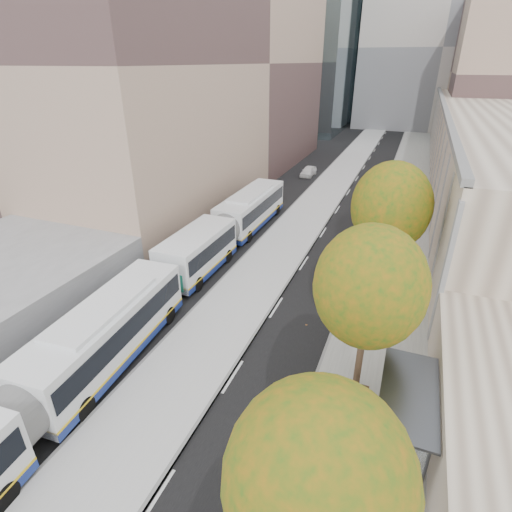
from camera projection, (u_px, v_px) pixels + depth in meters
The scene contains 12 objects.
bus_platform at pixel (312, 209), 37.83m from camera, with size 4.25×150.00×0.15m, color silver.
sidewalk at pixel (400, 221), 35.21m from camera, with size 4.75×150.00×0.08m, color gray.
building_tan at pixel (507, 133), 53.94m from camera, with size 18.00×92.00×8.00m, color gray.
building_midrise at pixel (166, 63), 43.50m from camera, with size 24.00×46.00×25.00m, color tan.
building_far_block at pixel (442, 48), 78.95m from camera, with size 30.00×18.00×30.00m, color #A8A099.
bus_shelter at pixel (413, 404), 13.67m from camera, with size 1.90×4.40×2.53m.
tree_b at pixel (318, 482), 8.13m from camera, with size 4.00×4.00×6.97m.
tree_c at pixel (370, 287), 14.71m from camera, with size 4.20×4.20×7.28m.
tree_d at pixel (391, 207), 22.14m from camera, with size 4.40×4.40×7.60m.
bus_near at pixel (44, 391), 15.02m from camera, with size 3.59×17.32×2.87m.
bus_far at pixel (232, 224), 30.39m from camera, with size 2.70×17.18×2.86m.
distant_car at pixel (308, 171), 48.82m from camera, with size 1.41×3.50×1.19m, color white.
Camera 1 is at (4.35, -0.36, 12.76)m, focal length 28.00 mm.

